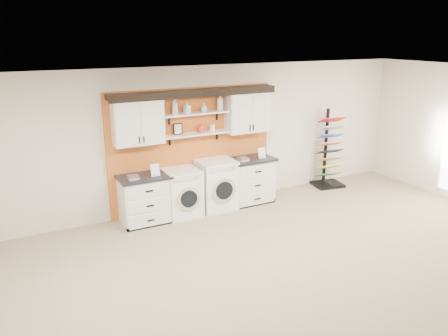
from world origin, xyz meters
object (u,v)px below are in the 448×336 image
washer (182,192)px  sample_rack (328,162)px  base_cabinet_left (145,199)px  dryer (216,185)px  base_cabinet_right (250,180)px

washer → sample_rack: (3.63, 0.04, 0.09)m
base_cabinet_left → dryer: size_ratio=0.93×
base_cabinet_left → sample_rack: size_ratio=0.52×
base_cabinet_right → washer: 1.52m
base_cabinet_right → base_cabinet_left: bearing=180.0°
base_cabinet_left → sample_rack: 4.37m
base_cabinet_left → dryer: 1.48m
dryer → base_cabinet_left: bearing=179.9°
washer → sample_rack: 3.63m
base_cabinet_right → washer: (-1.52, -0.00, -0.01)m
base_cabinet_left → base_cabinet_right: size_ratio=0.96×
dryer → washer: bearing=180.0°
base_cabinet_left → sample_rack: sample_rack is taller
dryer → base_cabinet_right: bearing=0.2°
base_cabinet_right → sample_rack: (2.11, 0.04, 0.08)m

